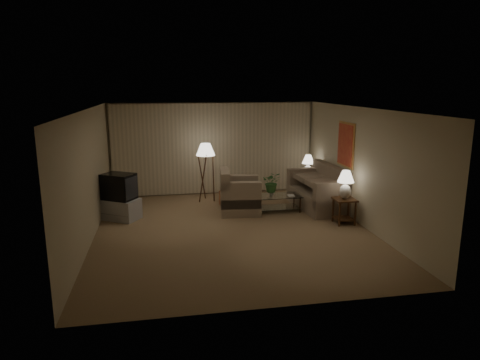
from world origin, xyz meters
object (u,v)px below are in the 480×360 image
Objects in this scene: table_lamp_near at (346,182)px; table_lamp_far at (308,164)px; coffee_table at (277,201)px; vase at (272,193)px; floor_lamp at (206,171)px; side_table_near at (344,207)px; sofa at (318,191)px; ottoman at (229,198)px; side_table_far at (307,183)px; armchair at (240,196)px; tv_cabinet at (120,209)px; crt_tv at (119,186)px.

table_lamp_near is 1.08× the size of table_lamp_far.
coffee_table is 8.87× the size of vase.
floor_lamp reaches higher than vase.
floor_lamp is (-2.97, 2.60, 0.45)m from side_table_near.
floor_lamp reaches higher than coffee_table.
coffee_table is at bearing -38.50° from floor_lamp.
side_table_near is 0.37× the size of floor_lamp.
ottoman is (-2.26, 0.79, -0.27)m from sofa.
floor_lamp is 2.08m from vase.
side_table_near is 2.60m from side_table_far.
coffee_table is at bearing 135.61° from table_lamp_near.
table_lamp_near is at bearing -44.39° from coffee_table.
armchair is 2.11× the size of side_table_near.
tv_cabinet is 2.65m from floor_lamp.
floor_lamp is (-1.69, 1.35, 0.57)m from coffee_table.
crt_tv is 2.99m from ottoman.
crt_tv reaches higher than sofa.
side_table_near is 2.66m from table_lamp_far.
armchair is 0.82m from vase.
side_table_near is at bearing -41.67° from ottoman.
sofa is 1.26m from side_table_far.
tv_cabinet is (-5.20, -1.30, -0.14)m from side_table_far.
table_lamp_near reaches higher than ottoman.
tv_cabinet is at bearing 165.98° from table_lamp_near.
floor_lamp is at bearing 141.11° from ottoman.
crt_tv is (-2.96, -0.02, 0.37)m from armchair.
armchair is 1.42× the size of crt_tv.
table_lamp_near is at bearing -41.16° from floor_lamp.
side_table_near is at bearing -113.87° from armchair.
side_table_near is at bearing -41.22° from vase.
sofa is 5.05m from tv_cabinet.
side_table_far reaches higher than ottoman.
coffee_table is 1.14× the size of tv_cabinet.
table_lamp_near is (2.24, -1.32, 0.56)m from armchair.
side_table_near is 1.00× the size of side_table_far.
table_lamp_far is at bearing 10.75° from ottoman.
crt_tv is 3.79m from vase.
crt_tv is (-3.92, 0.05, 0.53)m from coffee_table.
coffee_table is at bearing 31.20° from tv_cabinet.
table_lamp_far reaches higher than side_table_far.
crt_tv is (-5.05, -0.05, 0.37)m from sofa.
armchair is at bearing 149.41° from side_table_near.
side_table_far is at bearing -53.57° from armchair.
floor_lamp is at bearing 62.12° from crt_tv.
armchair is 2.11× the size of side_table_far.
floor_lamp is at bearing 141.50° from coffee_table.
floor_lamp is 11.97× the size of vase.
table_lamp_near reaches higher than sofa.
table_lamp_near is 2.60m from table_lamp_far.
sofa is at bearing 5.07° from coffee_table.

